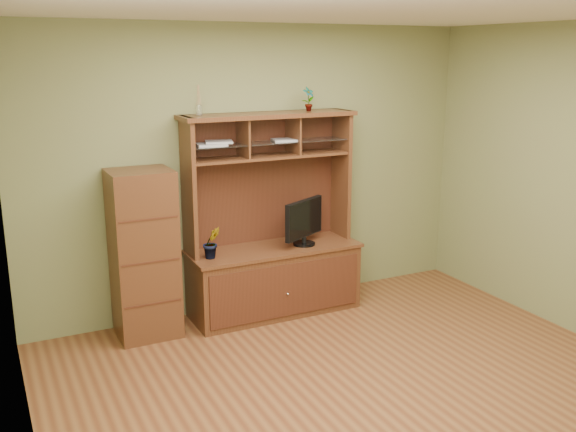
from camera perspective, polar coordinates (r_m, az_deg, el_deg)
room at (r=4.42m, az=7.54°, el=0.04°), size 4.54×4.04×2.74m
media_hutch at (r=6.12m, az=-1.35°, el=-3.86°), size 1.66×0.61×1.90m
monitor at (r=6.07m, az=1.45°, el=-0.48°), size 0.51×0.30×0.44m
orchid_plant at (r=5.74m, az=-6.80°, el=-2.36°), size 0.16×0.13×0.29m
top_plant at (r=6.09m, az=1.84°, el=10.35°), size 0.13×0.10×0.22m
reed_diffuser at (r=5.66m, az=-7.93°, el=9.85°), size 0.05×0.05×0.26m
magazines at (r=5.82m, az=-4.40°, el=6.56°), size 1.02×0.24×0.04m
side_cabinet at (r=5.69m, az=-12.68°, el=-3.34°), size 0.53×0.48×1.48m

